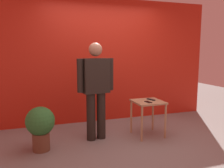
{
  "coord_description": "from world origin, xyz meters",
  "views": [
    {
      "loc": [
        -1.44,
        -3.33,
        1.53
      ],
      "look_at": [
        -0.14,
        0.55,
        0.94
      ],
      "focal_mm": 37.33,
      "sensor_mm": 36.0,
      "label": 1
    }
  ],
  "objects_px": {
    "cell_phone": "(148,102)",
    "potted_plant": "(40,125)",
    "tv_remote": "(151,99)",
    "standing_person": "(96,86)",
    "side_table": "(148,107)"
  },
  "relations": [
    {
      "from": "standing_person",
      "to": "potted_plant",
      "type": "relative_size",
      "value": 2.41
    },
    {
      "from": "cell_phone",
      "to": "tv_remote",
      "type": "xyz_separation_m",
      "value": [
        0.13,
        0.15,
        0.01
      ]
    },
    {
      "from": "standing_person",
      "to": "potted_plant",
      "type": "xyz_separation_m",
      "value": [
        -0.92,
        -0.19,
        -0.52
      ]
    },
    {
      "from": "tv_remote",
      "to": "potted_plant",
      "type": "relative_size",
      "value": 0.25
    },
    {
      "from": "standing_person",
      "to": "tv_remote",
      "type": "distance_m",
      "value": 1.05
    },
    {
      "from": "standing_person",
      "to": "side_table",
      "type": "relative_size",
      "value": 2.6
    },
    {
      "from": "potted_plant",
      "to": "standing_person",
      "type": "bearing_deg",
      "value": 11.38
    },
    {
      "from": "cell_phone",
      "to": "tv_remote",
      "type": "relative_size",
      "value": 0.85
    },
    {
      "from": "tv_remote",
      "to": "potted_plant",
      "type": "bearing_deg",
      "value": 163.48
    },
    {
      "from": "side_table",
      "to": "potted_plant",
      "type": "bearing_deg",
      "value": -178.19
    },
    {
      "from": "tv_remote",
      "to": "cell_phone",
      "type": "bearing_deg",
      "value": -151.33
    },
    {
      "from": "cell_phone",
      "to": "potted_plant",
      "type": "relative_size",
      "value": 0.21
    },
    {
      "from": "side_table",
      "to": "cell_phone",
      "type": "bearing_deg",
      "value": -117.37
    },
    {
      "from": "standing_person",
      "to": "potted_plant",
      "type": "distance_m",
      "value": 1.08
    },
    {
      "from": "standing_person",
      "to": "cell_phone",
      "type": "height_order",
      "value": "standing_person"
    }
  ]
}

